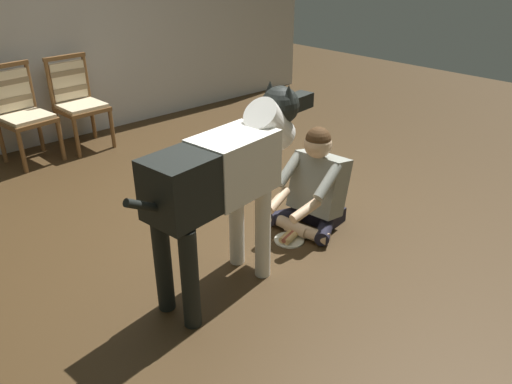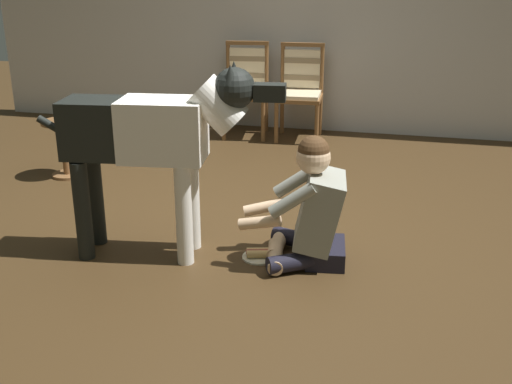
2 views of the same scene
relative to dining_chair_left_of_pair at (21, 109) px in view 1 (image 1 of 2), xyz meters
The scene contains 7 objects.
ground_plane 2.57m from the dining_chair_left_of_pair, 75.74° to the right, with size 12.81×12.81×0.00m, color #3F2C17.
back_wall 1.05m from the dining_chair_left_of_pair, 32.09° to the left, with size 7.40×0.10×2.60m, color beige.
dining_chair_left_of_pair is the anchor object (origin of this frame).
dining_chair_right_of_pair 0.59m from the dining_chair_left_of_pair, ahead, with size 0.48×0.49×0.98m.
person_sitting_on_floor 3.14m from the dining_chair_left_of_pair, 68.33° to the right, with size 0.70×0.57×0.82m.
large_dog 3.05m from the dining_chair_left_of_pair, 86.39° to the right, with size 1.54×0.43×1.24m.
hot_dog_on_plate 3.12m from the dining_chair_left_of_pair, 74.06° to the right, with size 0.23×0.23×0.06m.
Camera 1 is at (-2.11, -2.69, 2.00)m, focal length 34.50 mm.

